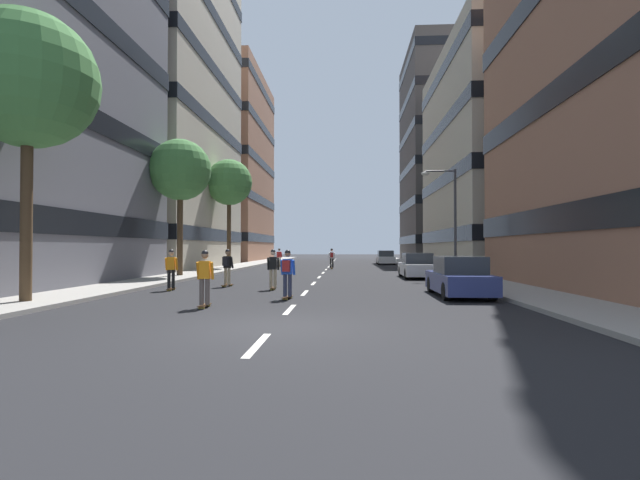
% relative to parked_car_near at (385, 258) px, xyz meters
% --- Properties ---
extents(ground_plane, '(170.18, 170.18, 0.00)m').
position_rel_parked_car_near_xyz_m(ground_plane, '(-5.99, -11.71, -0.70)').
color(ground_plane, black).
extents(sidewalk_left, '(2.88, 78.00, 0.14)m').
position_rel_parked_car_near_xyz_m(sidewalk_left, '(-14.61, -8.17, -0.63)').
color(sidewalk_left, '#9E9991').
rests_on(sidewalk_left, ground_plane).
extents(sidewalk_right, '(2.88, 78.00, 0.14)m').
position_rel_parked_car_near_xyz_m(sidewalk_right, '(2.64, -8.17, -0.63)').
color(sidewalk_right, '#9E9991').
rests_on(sidewalk_right, ground_plane).
extents(lane_markings, '(0.16, 67.20, 0.01)m').
position_rel_parked_car_near_xyz_m(lane_markings, '(-5.99, -9.58, -0.70)').
color(lane_markings, silver).
rests_on(lane_markings, ground_plane).
extents(building_left_mid, '(15.82, 19.59, 29.64)m').
position_rel_parked_car_near_xyz_m(building_left_mid, '(-23.90, -9.92, 14.21)').
color(building_left_mid, '#BCB29E').
rests_on(building_left_mid, ground_plane).
extents(building_left_far, '(15.82, 19.87, 26.25)m').
position_rel_parked_car_near_xyz_m(building_left_far, '(-23.90, 13.46, 12.52)').
color(building_left_far, '#9E6B51').
rests_on(building_left_far, ground_plane).
extents(building_right_mid, '(15.82, 19.87, 19.12)m').
position_rel_parked_car_near_xyz_m(building_right_mid, '(11.93, -9.92, 8.95)').
color(building_right_mid, '#BCB29E').
rests_on(building_right_mid, ground_plane).
extents(building_right_far, '(15.82, 16.73, 28.89)m').
position_rel_parked_car_near_xyz_m(building_right_far, '(11.93, 13.46, 13.84)').
color(building_right_far, '#4C4744').
rests_on(building_right_far, ground_plane).
extents(parked_car_near, '(1.82, 4.40, 1.52)m').
position_rel_parked_car_near_xyz_m(parked_car_near, '(0.00, 0.00, 0.00)').
color(parked_car_near, silver).
rests_on(parked_car_near, ground_plane).
extents(parked_car_mid, '(1.82, 4.40, 1.52)m').
position_rel_parked_car_near_xyz_m(parked_car_mid, '(0.00, -22.48, 0.00)').
color(parked_car_mid, silver).
rests_on(parked_car_mid, ground_plane).
extents(parked_car_far, '(1.82, 4.40, 1.52)m').
position_rel_parked_car_near_xyz_m(parked_car_far, '(0.00, -33.03, 0.00)').
color(parked_car_far, navy).
rests_on(parked_car_far, ground_plane).
extents(street_tree_near, '(4.03, 4.03, 9.48)m').
position_rel_parked_car_near_xyz_m(street_tree_near, '(-14.61, -10.90, 6.85)').
color(street_tree_near, '#4C3823').
rests_on(street_tree_near, sidewalk_left).
extents(street_tree_mid, '(3.80, 3.80, 8.45)m').
position_rel_parked_car_near_xyz_m(street_tree_mid, '(-14.61, -22.83, 5.94)').
color(street_tree_mid, '#4C3823').
rests_on(street_tree_mid, sidewalk_left).
extents(street_tree_far, '(4.39, 4.39, 9.36)m').
position_rel_parked_car_near_xyz_m(street_tree_far, '(-14.61, -36.55, 6.57)').
color(street_tree_far, '#4C3823').
rests_on(street_tree_far, sidewalk_left).
extents(streetlamp_right, '(2.13, 0.30, 6.50)m').
position_rel_parked_car_near_xyz_m(streetlamp_right, '(1.98, -22.36, 3.44)').
color(streetlamp_right, '#3F3F44').
rests_on(streetlamp_right, sidewalk_right).
extents(skater_0, '(0.55, 0.92, 1.78)m').
position_rel_parked_car_near_xyz_m(skater_0, '(-11.86, -31.31, 0.29)').
color(skater_0, brown).
rests_on(skater_0, ground_plane).
extents(skater_1, '(0.54, 0.90, 1.78)m').
position_rel_parked_car_near_xyz_m(skater_1, '(-8.66, -36.83, 0.29)').
color(skater_1, brown).
rests_on(skater_1, ground_plane).
extents(skater_2, '(0.56, 0.92, 1.78)m').
position_rel_parked_car_near_xyz_m(skater_2, '(-10.79, -6.59, 0.29)').
color(skater_2, brown).
rests_on(skater_2, ground_plane).
extents(skater_3, '(0.56, 0.92, 1.78)m').
position_rel_parked_car_near_xyz_m(skater_3, '(-6.41, -34.36, 0.32)').
color(skater_3, brown).
rests_on(skater_3, ground_plane).
extents(skater_4, '(0.54, 0.91, 1.78)m').
position_rel_parked_car_near_xyz_m(skater_4, '(-7.52, -30.67, 0.29)').
color(skater_4, brown).
rests_on(skater_4, ground_plane).
extents(skater_5, '(0.54, 0.90, 1.78)m').
position_rel_parked_car_near_xyz_m(skater_5, '(-5.56, -10.75, 0.32)').
color(skater_5, brown).
rests_on(skater_5, ground_plane).
extents(skater_6, '(0.57, 0.92, 1.78)m').
position_rel_parked_car_near_xyz_m(skater_6, '(-9.93, -29.31, 0.32)').
color(skater_6, brown).
rests_on(skater_6, ground_plane).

